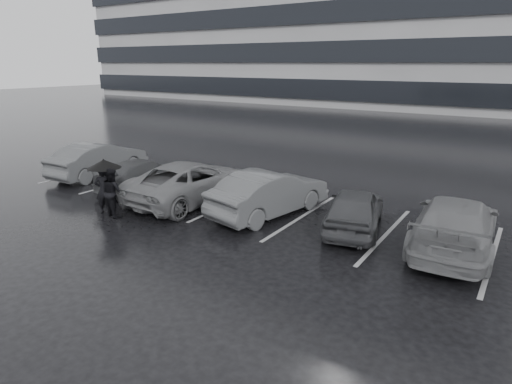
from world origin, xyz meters
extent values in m
plane|color=black|center=(0.00, 0.00, 0.00)|extent=(160.00, 160.00, 0.00)
cube|color=black|center=(-22.00, 48.00, 2.00)|extent=(60.60, 25.60, 2.20)
cube|color=black|center=(-22.00, 48.00, 6.00)|extent=(60.60, 25.60, 2.20)
cube|color=black|center=(-22.00, 48.00, 10.00)|extent=(60.60, 25.60, 2.20)
imported|color=black|center=(2.42, 2.42, 0.65)|extent=(2.41, 4.08, 1.30)
imported|color=#323234|center=(-0.44, 2.15, 0.75)|extent=(2.42, 4.76, 1.50)
imported|color=#4E4E51|center=(-3.65, 1.83, 0.73)|extent=(2.48, 5.29, 1.46)
imported|color=black|center=(-6.28, 1.97, 0.59)|extent=(1.74, 4.13, 1.19)
imported|color=#323234|center=(-9.49, 2.29, 0.75)|extent=(1.89, 4.66, 1.50)
imported|color=#4E4E51|center=(5.20, 2.56, 0.72)|extent=(2.36, 5.08, 1.44)
imported|color=black|center=(-5.14, -0.79, 0.79)|extent=(0.68, 0.67, 1.58)
imported|color=black|center=(-4.67, -0.81, 0.82)|extent=(0.91, 0.77, 1.63)
cylinder|color=black|center=(-5.08, -0.73, 0.80)|extent=(0.02, 0.02, 1.60)
cone|color=black|center=(-5.08, -0.73, 1.70)|extent=(1.10, 1.10, 0.28)
sphere|color=black|center=(-5.08, -0.73, 1.84)|extent=(0.05, 0.05, 0.05)
cube|color=#9B9B9D|center=(-10.60, 2.50, 0.00)|extent=(0.12, 5.00, 0.00)
cube|color=#9B9B9D|center=(-7.80, 2.50, 0.00)|extent=(0.12, 5.00, 0.00)
cube|color=#9B9B9D|center=(-5.00, 2.50, 0.00)|extent=(0.12, 5.00, 0.00)
cube|color=#9B9B9D|center=(-2.20, 2.50, 0.00)|extent=(0.12, 5.00, 0.00)
cube|color=#9B9B9D|center=(0.60, 2.50, 0.00)|extent=(0.12, 5.00, 0.00)
cube|color=#9B9B9D|center=(3.40, 2.50, 0.00)|extent=(0.12, 5.00, 0.00)
cube|color=#9B9B9D|center=(6.20, 2.50, 0.00)|extent=(0.12, 5.00, 0.00)
camera|label=1|loc=(6.65, -9.42, 4.89)|focal=30.00mm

